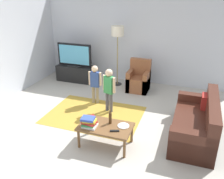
{
  "coord_description": "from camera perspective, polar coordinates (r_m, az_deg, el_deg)",
  "views": [
    {
      "loc": [
        1.7,
        -4.22,
        2.88
      ],
      "look_at": [
        0.0,
        0.6,
        0.65
      ],
      "focal_mm": 39.11,
      "sensor_mm": 36.0,
      "label": 1
    }
  ],
  "objects": [
    {
      "name": "wall_back",
      "position": [
        7.57,
        6.19,
        11.77
      ],
      "size": [
        6.0,
        0.12,
        2.7
      ],
      "primitive_type": "cube",
      "color": "silver",
      "rests_on": "ground"
    },
    {
      "name": "coffee_table",
      "position": [
        4.66,
        -1.51,
        -8.99
      ],
      "size": [
        1.0,
        0.6,
        0.42
      ],
      "color": "brown",
      "rests_on": "ground"
    },
    {
      "name": "armchair",
      "position": [
        7.12,
        6.27,
        2.17
      ],
      "size": [
        0.6,
        0.6,
        0.9
      ],
      "color": "brown",
      "rests_on": "ground"
    },
    {
      "name": "bottle",
      "position": [
        4.66,
        -0.42,
        -6.64
      ],
      "size": [
        0.06,
        0.06,
        0.28
      ],
      "color": "#4C3319",
      "rests_on": "coffee_table"
    },
    {
      "name": "tv",
      "position": [
        7.66,
        -8.77,
        7.92
      ],
      "size": [
        1.1,
        0.28,
        0.71
      ],
      "color": "black",
      "rests_on": "tv_stand"
    },
    {
      "name": "plate",
      "position": [
        4.62,
        2.68,
        -8.47
      ],
      "size": [
        0.22,
        0.22,
        0.02
      ],
      "color": "white",
      "rests_on": "coffee_table"
    },
    {
      "name": "tv_remote",
      "position": [
        4.47,
        0.6,
        -9.65
      ],
      "size": [
        0.18,
        0.11,
        0.02
      ],
      "primitive_type": "cube",
      "rotation": [
        0.0,
        0.0,
        0.37
      ],
      "color": "black",
      "rests_on": "coffee_table"
    },
    {
      "name": "floor_lamp",
      "position": [
        7.14,
        1.32,
        12.78
      ],
      "size": [
        0.36,
        0.36,
        1.78
      ],
      "color": "#262626",
      "rests_on": "ground"
    },
    {
      "name": "soda_can",
      "position": [
        4.78,
        -4.48,
        -6.62
      ],
      "size": [
        0.07,
        0.07,
        0.12
      ],
      "primitive_type": "cylinder",
      "color": "red",
      "rests_on": "coffee_table"
    },
    {
      "name": "couch",
      "position": [
        5.2,
        19.48,
        -7.79
      ],
      "size": [
        0.8,
        1.8,
        0.86
      ],
      "color": "#472319",
      "rests_on": "ground"
    },
    {
      "name": "tv_stand",
      "position": [
        7.86,
        -8.43,
        3.71
      ],
      "size": [
        1.2,
        0.44,
        0.5
      ],
      "color": "black",
      "rests_on": "ground"
    },
    {
      "name": "child_near_tv",
      "position": [
        6.19,
        -3.97,
        2.0
      ],
      "size": [
        0.34,
        0.16,
        1.02
      ],
      "color": "gray",
      "rests_on": "ground"
    },
    {
      "name": "ground",
      "position": [
        5.38,
        -2.15,
        -8.78
      ],
      "size": [
        7.8,
        7.8,
        0.0
      ],
      "primitive_type": "plane",
      "color": "#B2ADA3"
    },
    {
      "name": "child_center",
      "position": [
        5.73,
        -0.71,
        0.68
      ],
      "size": [
        0.35,
        0.2,
        1.08
      ],
      "color": "#4C4C59",
      "rests_on": "ground"
    },
    {
      "name": "area_rug",
      "position": [
        5.86,
        -4.17,
        -5.89
      ],
      "size": [
        2.2,
        1.6,
        0.01
      ],
      "primitive_type": "cube",
      "color": "#B28C33",
      "rests_on": "ground"
    },
    {
      "name": "book_stack",
      "position": [
        4.58,
        -5.38,
        -7.64
      ],
      "size": [
        0.29,
        0.24,
        0.19
      ],
      "color": "white",
      "rests_on": "coffee_table"
    }
  ]
}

